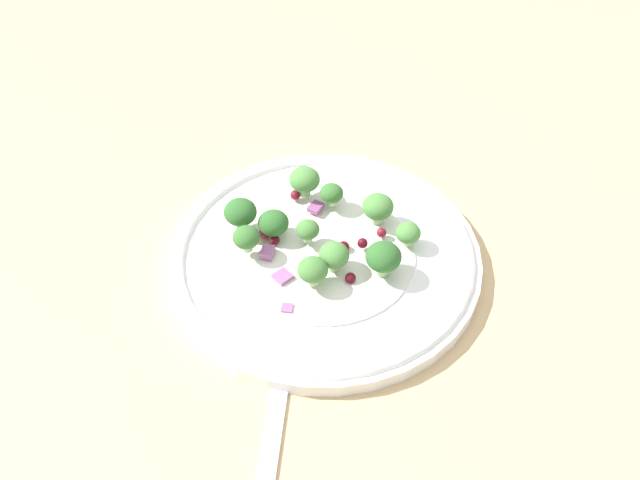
{
  "coord_description": "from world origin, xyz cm",
  "views": [
    {
      "loc": [
        -29.3,
        35.88,
        49.41
      ],
      "look_at": [
        0.39,
        1.39,
        2.7
      ],
      "focal_mm": 45.58,
      "sensor_mm": 36.0,
      "label": 1
    }
  ],
  "objects": [
    {
      "name": "onion_bit_4",
      "position": [
        -1.64,
        7.61,
        1.38
      ],
      "size": [
        1.22,
        1.22,
        0.36
      ],
      "primitive_type": "cube",
      "rotation": [
        0.0,
        0.0,
        2.14
      ],
      "color": "#A35B93",
      "rests_on": "plate"
    },
    {
      "name": "dressing_pool",
      "position": [
        0.39,
        1.39,
        1.3
      ],
      "size": [
        14.92,
        14.92,
        0.2
      ],
      "primitive_type": "cylinder",
      "color": "white",
      "rests_on": "plate"
    },
    {
      "name": "ground_plane",
      "position": [
        0.0,
        0.0,
        -1.0
      ],
      "size": [
        180.0,
        180.0,
        2.0
      ],
      "primitive_type": "cube",
      "color": "tan"
    },
    {
      "name": "broccoli_floret_7",
      "position": [
        -1.57,
        4.5,
        3.1
      ],
      "size": [
        2.39,
        2.39,
        2.42
      ],
      "color": "#ADD18E",
      "rests_on": "plate"
    },
    {
      "name": "broccoli_floret_8",
      "position": [
        3.05,
        -3.2,
        2.98
      ],
      "size": [
        2.0,
        2.0,
        2.02
      ],
      "color": "#ADD18E",
      "rests_on": "plate"
    },
    {
      "name": "broccoli_floret_0",
      "position": [
        5.59,
        -2.62,
        3.43
      ],
      "size": [
        2.64,
        2.64,
        2.68
      ],
      "color": "#8EB77A",
      "rests_on": "plate"
    },
    {
      "name": "broccoli_floret_3",
      "position": [
        -4.51,
        -3.9,
        2.61
      ],
      "size": [
        2.06,
        2.06,
        2.08
      ],
      "color": "#ADD18E",
      "rests_on": "plate"
    },
    {
      "name": "cranberry_1",
      "position": [
        -2.11,
        -0.99,
        2.16
      ],
      "size": [
        0.85,
        0.85,
        0.85
      ],
      "primitive_type": "sphere",
      "color": "#4C0A14",
      "rests_on": "plate"
    },
    {
      "name": "onion_bit_1",
      "position": [
        3.23,
        4.59,
        1.87
      ],
      "size": [
        1.42,
        1.48,
        0.57
      ],
      "primitive_type": "cube",
      "rotation": [
        0.0,
        0.0,
        2.02
      ],
      "color": "#A35B93",
      "rests_on": "plate"
    },
    {
      "name": "onion_bit_3",
      "position": [
        -3.52,
        -1.08,
        1.72
      ],
      "size": [
        1.46,
        1.3,
        0.32
      ],
      "primitive_type": "cube",
      "rotation": [
        0.0,
        0.0,
        3.06
      ],
      "color": "#934C84",
      "rests_on": "plate"
    },
    {
      "name": "broccoli_floret_10",
      "position": [
        1.7,
        1.39,
        2.99
      ],
      "size": [
        1.93,
        1.93,
        1.96
      ],
      "color": "#8EB77A",
      "rests_on": "plate"
    },
    {
      "name": "broccoli_floret_1",
      "position": [
        4.6,
        5.49,
        3.33
      ],
      "size": [
        2.21,
        2.21,
        2.24
      ],
      "color": "#ADD18E",
      "rests_on": "plate"
    },
    {
      "name": "cranberry_2",
      "position": [
        -2.47,
        -3.06,
        2.03
      ],
      "size": [
        0.82,
        0.82,
        0.82
      ],
      "primitive_type": "sphere",
      "color": "maroon",
      "rests_on": "plate"
    },
    {
      "name": "cranberry_3",
      "position": [
        -0.95,
        0.47,
        1.71
      ],
      "size": [
        0.96,
        0.96,
        0.96
      ],
      "primitive_type": "sphere",
      "color": "#4C0A14",
      "rests_on": "plate"
    },
    {
      "name": "cranberry_4",
      "position": [
        5.99,
        -1.84,
        2.01
      ],
      "size": [
        0.87,
        0.87,
        0.87
      ],
      "primitive_type": "sphere",
      "color": "maroon",
      "rests_on": "plate"
    },
    {
      "name": "broccoli_floret_5",
      "position": [
        -4.94,
        0.45,
        3.24
      ],
      "size": [
        2.84,
        2.84,
        2.87
      ],
      "color": "#9EC684",
      "rests_on": "plate"
    },
    {
      "name": "broccoli_floret_4",
      "position": [
        -1.03,
        -4.32,
        3.11
      ],
      "size": [
        2.63,
        2.63,
        2.67
      ],
      "color": "#9EC684",
      "rests_on": "plate"
    },
    {
      "name": "cranberry_5",
      "position": [
        3.71,
        3.2,
        1.88
      ],
      "size": [
        0.81,
        0.81,
        0.81
      ],
      "primitive_type": "sphere",
      "color": "#4C0A14",
      "rests_on": "plate"
    },
    {
      "name": "cranberry_6",
      "position": [
        -3.51,
        2.27,
        1.73
      ],
      "size": [
        0.87,
        0.87,
        0.87
      ],
      "primitive_type": "sphere",
      "color": "#4C0A14",
      "rests_on": "plate"
    },
    {
      "name": "broccoli_floret_6",
      "position": [
        -1.71,
        2.15,
        2.94
      ],
      "size": [
        2.44,
        2.44,
        2.47
      ],
      "color": "#ADD18E",
      "rests_on": "plate"
    },
    {
      "name": "onion_bit_2",
      "position": [
        3.71,
        -1.91,
        1.9
      ],
      "size": [
        1.19,
        1.43,
        0.39
      ],
      "primitive_type": "cube",
      "rotation": [
        0.0,
        0.0,
        1.72
      ],
      "color": "#934C84",
      "rests_on": "plate"
    },
    {
      "name": "broccoli_floret_2",
      "position": [
        4.45,
        2.52,
        2.8
      ],
      "size": [
        2.54,
        2.54,
        2.58
      ],
      "color": "#ADD18E",
      "rests_on": "plate"
    },
    {
      "name": "broccoli_floret_9",
      "position": [
        6.95,
        3.79,
        3.39
      ],
      "size": [
        2.72,
        2.72,
        2.75
      ],
      "color": "#8EB77A",
      "rests_on": "plate"
    },
    {
      "name": "fork",
      "position": [
        -7.67,
        15.69,
        0.25
      ],
      "size": [
        12.23,
        16.21,
        0.5
      ],
      "color": "silver",
      "rests_on": "ground_plane"
    },
    {
      "name": "cranberry_0",
      "position": [
        4.73,
        3.3,
        2.08
      ],
      "size": [
        0.97,
        0.97,
        0.97
      ],
      "primitive_type": "sphere",
      "color": "maroon",
      "rests_on": "plate"
    },
    {
      "name": "plate",
      "position": [
        0.39,
        1.39,
        0.86
      ],
      "size": [
        25.72,
        25.72,
        1.7
      ],
      "color": "white",
      "rests_on": "ground_plane"
    },
    {
      "name": "onion_bit_0",
      "position": [
        0.72,
        5.54,
        1.55
      ],
      "size": [
        1.43,
        1.47,
        0.38
      ],
      "primitive_type": "cube",
      "rotation": [
        0.0,
        0.0,
        1.45
      ],
      "color": "#A35B93",
      "rests_on": "plate"
    }
  ]
}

